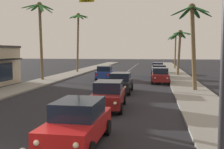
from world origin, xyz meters
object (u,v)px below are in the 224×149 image
palm_right_third (180,43)px  sedan_parked_mid_kerb (159,71)px  sedan_fifth_in_queue (120,82)px  palm_left_third (40,24)px  sedan_lead_at_stop_bar (78,122)px  traffic_signal_mast (85,2)px  palm_right_farthest (176,41)px  sedan_parked_far_kerb (160,75)px  palm_right_second (193,31)px  palm_left_farthest (78,29)px  sedan_oncoming_far (105,73)px  sedan_parked_nearest_kerb (158,68)px  sedan_third_in_queue (108,95)px

palm_right_third → sedan_parked_mid_kerb: bearing=-130.0°
sedan_fifth_in_queue → palm_left_third: bearing=142.8°
sedan_lead_at_stop_bar → palm_right_third: 30.68m
palm_left_third → palm_right_third: bearing=27.2°
traffic_signal_mast → palm_right_farthest: palm_right_farthest is taller
traffic_signal_mast → palm_right_third: 32.67m
sedan_parked_far_kerb → palm_right_second: palm_right_second is taller
sedan_fifth_in_queue → sedan_parked_mid_kerb: 13.71m
palm_left_farthest → palm_right_third: palm_left_farthest is taller
traffic_signal_mast → palm_right_second: (5.04, 17.33, 0.39)m
sedan_oncoming_far → palm_right_farthest: size_ratio=0.64×
sedan_parked_mid_kerb → palm_right_farthest: palm_right_farthest is taller
sedan_oncoming_far → sedan_parked_far_kerb: same height
sedan_parked_nearest_kerb → palm_left_farthest: (-12.77, -0.33, 6.15)m
sedan_lead_at_stop_bar → sedan_oncoming_far: size_ratio=1.00×
sedan_fifth_in_queue → sedan_lead_at_stop_bar: bearing=-89.8°
palm_left_third → sedan_oncoming_far: bearing=17.8°
sedan_third_in_queue → palm_right_second: palm_right_second is taller
sedan_parked_nearest_kerb → palm_left_farthest: 14.18m
sedan_lead_at_stop_bar → palm_right_farthest: size_ratio=0.64×
sedan_third_in_queue → palm_right_second: 11.11m
palm_right_farthest → sedan_parked_nearest_kerb: bearing=-108.0°
sedan_lead_at_stop_bar → sedan_fifth_in_queue: bearing=90.2°
sedan_oncoming_far → palm_right_second: 13.44m
sedan_lead_at_stop_bar → sedan_oncoming_far: 23.78m
palm_left_third → sedan_parked_mid_kerb: bearing=20.7°
sedan_lead_at_stop_bar → sedan_parked_far_kerb: same height
traffic_signal_mast → sedan_fifth_in_queue: 16.18m
traffic_signal_mast → sedan_oncoming_far: bearing=99.3°
sedan_parked_nearest_kerb → palm_left_third: (-13.81, -12.89, 5.85)m
sedan_fifth_in_queue → palm_right_farthest: bearing=78.0°
sedan_fifth_in_queue → palm_right_farthest: palm_right_farthest is taller
palm_right_second → sedan_parked_mid_kerb: bearing=102.8°
palm_left_third → palm_right_farthest: palm_left_third is taller
sedan_parked_nearest_kerb → sedan_parked_mid_kerb: 7.61m
sedan_parked_mid_kerb → palm_right_third: bearing=50.0°
sedan_third_in_queue → sedan_parked_nearest_kerb: 27.68m
sedan_lead_at_stop_bar → sedan_parked_mid_kerb: (3.35, 26.49, 0.00)m
sedan_lead_at_stop_bar → palm_left_third: 24.42m
palm_right_farthest → palm_left_third: bearing=-126.2°
palm_right_third → sedan_parked_nearest_kerb: bearing=124.4°
traffic_signal_mast → palm_right_second: 18.05m
sedan_oncoming_far → palm_right_second: bearing=-43.0°
sedan_oncoming_far → sedan_third_in_queue: bearing=-78.9°
sedan_lead_at_stop_bar → sedan_parked_nearest_kerb: size_ratio=1.01×
sedan_lead_at_stop_bar → palm_left_farthest: 35.63m
sedan_oncoming_far → palm_left_farthest: (-6.27, 10.21, 6.15)m
palm_left_farthest → palm_right_third: (15.70, -3.95, -2.39)m
traffic_signal_mast → palm_left_third: (-11.54, 23.64, 1.85)m
sedan_fifth_in_queue → palm_right_third: 18.13m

